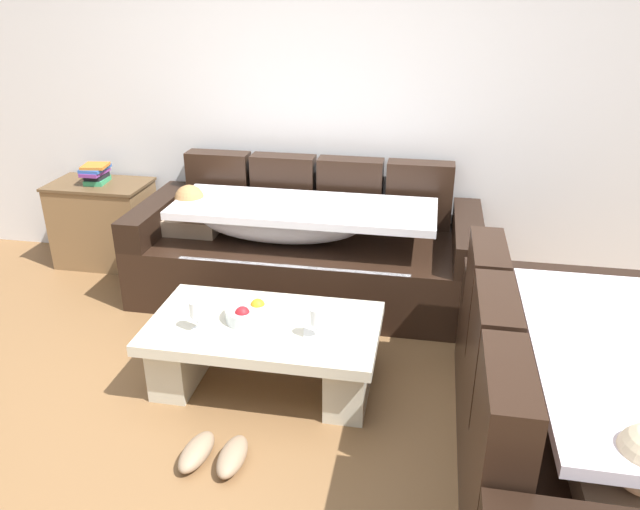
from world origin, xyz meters
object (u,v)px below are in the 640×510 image
pair_of_shoes (214,454)px  couch_near_window (572,420)px  fruit_bowl (252,312)px  book_stack_on_cabinet (96,173)px  side_cabinet (104,223)px  wine_glass_near_right (317,318)px  wine_glass_near_left (196,310)px  open_magazine (331,329)px  coffee_table (265,346)px  couch_along_wall (302,249)px

pair_of_shoes → couch_near_window: bearing=6.2°
fruit_bowl → book_stack_on_cabinet: book_stack_on_cabinet is taller
side_cabinet → pair_of_shoes: side_cabinet is taller
couch_near_window → side_cabinet: (-3.07, 1.76, -0.01)m
wine_glass_near_right → side_cabinet: size_ratio=0.23×
wine_glass_near_left → open_magazine: bearing=10.7°
wine_glass_near_right → coffee_table: bearing=162.6°
fruit_bowl → wine_glass_near_left: bearing=-145.9°
wine_glass_near_left → pair_of_shoes: bearing=-64.3°
open_magazine → side_cabinet: side_cabinet is taller
wine_glass_near_left → pair_of_shoes: (0.24, -0.49, -0.45)m
side_cabinet → fruit_bowl: bearing=-39.6°
couch_near_window → book_stack_on_cabinet: 3.56m
wine_glass_near_left → book_stack_on_cabinet: book_stack_on_cabinet is taller
side_cabinet → couch_along_wall: bearing=-8.1°
pair_of_shoes → coffee_table: bearing=83.2°
coffee_table → fruit_bowl: (-0.07, 0.03, 0.18)m
fruit_bowl → wine_glass_near_right: size_ratio=1.69×
book_stack_on_cabinet → couch_along_wall: bearing=-8.0°
side_cabinet → book_stack_on_cabinet: book_stack_on_cabinet is taller
coffee_table → open_magazine: bearing=-0.8°
couch_along_wall → couch_near_window: bearing=-46.0°
wine_glass_near_right → pair_of_shoes: bearing=-125.1°
wine_glass_near_right → couch_near_window: bearing=-17.4°
side_cabinet → wine_glass_near_left: bearing=-47.9°
coffee_table → wine_glass_near_right: 0.40m
coffee_table → side_cabinet: 2.08m
coffee_table → wine_glass_near_left: wine_glass_near_left is taller
couch_near_window → wine_glass_near_right: size_ratio=11.33×
wine_glass_near_right → pair_of_shoes: size_ratio=0.54×
open_magazine → wine_glass_near_left: bearing=179.7°
book_stack_on_cabinet → couch_near_window: bearing=-29.8°
book_stack_on_cabinet → wine_glass_near_left: bearing=-47.7°
wine_glass_near_right → wine_glass_near_left: bearing=-176.4°
coffee_table → open_magazine: open_magazine is taller
wine_glass_near_right → open_magazine: size_ratio=0.59×
couch_along_wall → wine_glass_near_right: size_ratio=13.80×
fruit_bowl → side_cabinet: size_ratio=0.39×
fruit_bowl → open_magazine: (0.43, -0.03, -0.03)m
coffee_table → wine_glass_near_right: bearing=-17.4°
couch_near_window → pair_of_shoes: size_ratio=6.12×
couch_along_wall → fruit_bowl: 1.05m
couch_along_wall → wine_glass_near_left: bearing=-103.2°
couch_along_wall → pair_of_shoes: (-0.05, -1.70, -0.29)m
wine_glass_near_left → fruit_bowl: bearing=34.1°
couch_along_wall → wine_glass_near_right: couch_along_wall is taller
wine_glass_near_left → pair_of_shoes: size_ratio=0.54×
coffee_table → pair_of_shoes: bearing=-96.8°
side_cabinet → pair_of_shoes: (1.54, -1.93, -0.28)m
coffee_table → wine_glass_near_left: 0.42m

